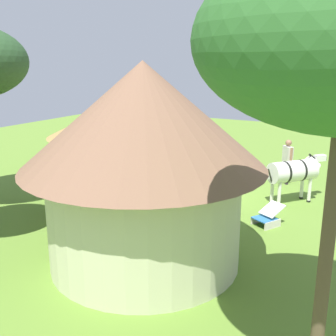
{
  "coord_description": "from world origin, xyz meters",
  "views": [
    {
      "loc": [
        -5.64,
        12.33,
        4.47
      ],
      "look_at": [
        0.69,
        0.85,
        1.0
      ],
      "focal_mm": 43.37,
      "sensor_mm": 36.0,
      "label": 1
    }
  ],
  "objects": [
    {
      "name": "striped_lounge_chair",
      "position": [
        -2.96,
        1.68,
        0.25
      ],
      "size": [
        0.86,
        0.97,
        0.58
      ],
      "rotation": [
        0.0,
        0.0,
        5.78
      ],
      "color": "#2D6BAE",
      "rests_on": "ground_plane"
    },
    {
      "name": "patio_dining_table",
      "position": [
        1.96,
        2.41,
        0.66
      ],
      "size": [
        1.45,
        1.27,
        0.74
      ],
      "rotation": [
        0.0,
        0.0,
        -0.27
      ],
      "color": "silver",
      "rests_on": "ground_plane"
    },
    {
      "name": "thatched_hut",
      "position": [
        -1.06,
        5.1,
        2.49
      ],
      "size": [
        5.31,
        5.31,
        4.49
      ],
      "rotation": [
        0.0,
        0.0,
        5.9
      ],
      "color": "beige",
      "rests_on": "ground_plane"
    },
    {
      "name": "patio_chair_near_lawn",
      "position": [
        0.82,
        2.27,
        0.52
      ],
      "size": [
        0.47,
        0.49,
        0.9
      ],
      "rotation": [
        0.0,
        0.0,
        -1.45
      ],
      "color": "white",
      "rests_on": "ground_plane"
    },
    {
      "name": "shade_umbrella",
      "position": [
        1.96,
        2.41,
        2.66
      ],
      "size": [
        3.66,
        3.66,
        3.1
      ],
      "color": "brown",
      "rests_on": "ground_plane"
    },
    {
      "name": "zebra_nearest_camera",
      "position": [
        -3.13,
        -0.58,
        1.04
      ],
      "size": [
        1.63,
        1.87,
        1.58
      ],
      "rotation": [
        0.0,
        0.0,
        2.45
      ],
      "color": "silver",
      "rests_on": "ground_plane"
    },
    {
      "name": "zebra_by_umbrella",
      "position": [
        0.48,
        -2.31,
        1.0
      ],
      "size": [
        1.58,
        1.74,
        1.54
      ],
      "rotation": [
        0.0,
        0.0,
        0.72
      ],
      "color": "silver",
      "rests_on": "ground_plane"
    },
    {
      "name": "standing_watcher",
      "position": [
        -2.48,
        -2.58,
        1.01
      ],
      "size": [
        0.46,
        0.48,
        1.68
      ],
      "rotation": [
        0.0,
        0.0,
        -0.85
      ],
      "color": "#241B29",
      "rests_on": "ground_plane"
    },
    {
      "name": "zebra_toward_hut",
      "position": [
        3.03,
        -1.57,
        0.93
      ],
      "size": [
        1.31,
        2.06,
        1.47
      ],
      "rotation": [
        0.0,
        0.0,
        5.8
      ],
      "color": "silver",
      "rests_on": "ground_plane"
    },
    {
      "name": "ground_plane",
      "position": [
        0.0,
        0.0,
        0.0
      ],
      "size": [
        36.0,
        36.0,
        0.0
      ],
      "primitive_type": "plane",
      "color": "olive"
    },
    {
      "name": "guest_beside_umbrella",
      "position": [
        1.97,
        4.32,
        0.99
      ],
      "size": [
        0.34,
        0.56,
        1.64
      ],
      "rotation": [
        0.0,
        0.0,
        1.9
      ],
      "color": "#19252A",
      "rests_on": "ground_plane"
    },
    {
      "name": "patio_chair_west_end",
      "position": [
        3.09,
        2.61,
        0.52
      ],
      "size": [
        0.49,
        0.51,
        0.9
      ],
      "rotation": [
        0.0,
        0.0,
        -4.54
      ],
      "color": "silver",
      "rests_on": "ground_plane"
    }
  ]
}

